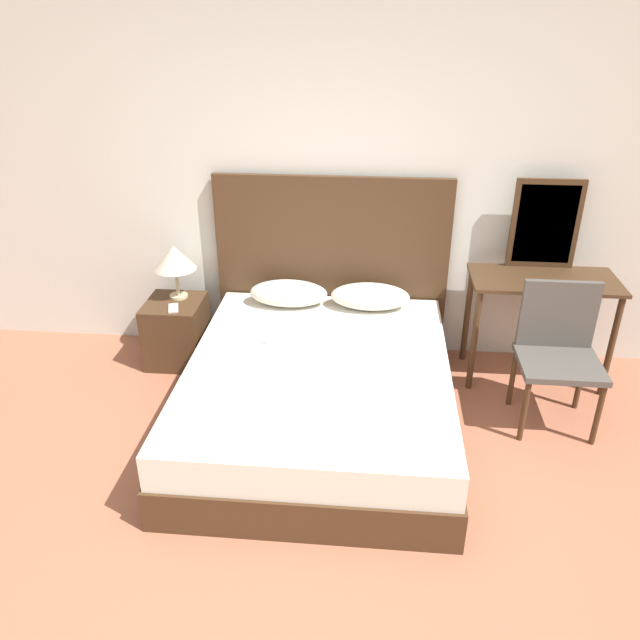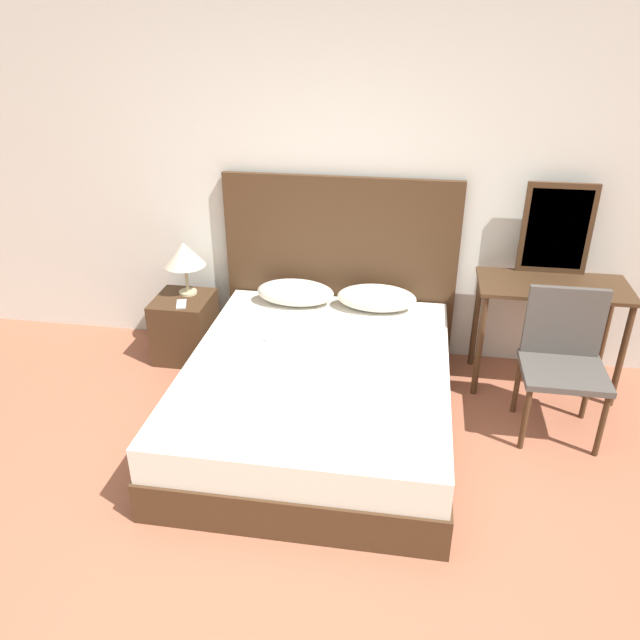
{
  "view_description": "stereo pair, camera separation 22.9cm",
  "coord_description": "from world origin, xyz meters",
  "views": [
    {
      "loc": [
        0.36,
        -1.92,
        2.48
      ],
      "look_at": [
        0.04,
        1.52,
        0.73
      ],
      "focal_mm": 35.0,
      "sensor_mm": 36.0,
      "label": 1
    },
    {
      "loc": [
        0.59,
        -1.89,
        2.48
      ],
      "look_at": [
        0.04,
        1.52,
        0.73
      ],
      "focal_mm": 35.0,
      "sensor_mm": 36.0,
      "label": 2
    }
  ],
  "objects": [
    {
      "name": "bed",
      "position": [
        0.04,
        1.42,
        0.24
      ],
      "size": [
        1.66,
        2.04,
        0.48
      ],
      "color": "#422B19",
      "rests_on": "ground_plane"
    },
    {
      "name": "table_lamp",
      "position": [
        -1.11,
        2.25,
        0.81
      ],
      "size": [
        0.31,
        0.31,
        0.41
      ],
      "color": "tan",
      "rests_on": "nightstand"
    },
    {
      "name": "vanity_mirror",
      "position": [
        1.54,
        2.4,
        1.11
      ],
      "size": [
        0.47,
        0.03,
        0.64
      ],
      "color": "#422B19",
      "rests_on": "vanity_desk"
    },
    {
      "name": "phone_on_bed",
      "position": [
        -0.31,
        1.7,
        0.48
      ],
      "size": [
        0.15,
        0.16,
        0.01
      ],
      "color": "#B7B7BC",
      "rests_on": "bed"
    },
    {
      "name": "pillow_right",
      "position": [
        0.34,
        2.24,
        0.57
      ],
      "size": [
        0.58,
        0.29,
        0.19
      ],
      "color": "silver",
      "rests_on": "bed"
    },
    {
      "name": "phone_on_nightstand",
      "position": [
        -1.09,
        2.05,
        0.5
      ],
      "size": [
        0.11,
        0.16,
        0.01
      ],
      "color": "#B7B7BC",
      "rests_on": "nightstand"
    },
    {
      "name": "ground_plane",
      "position": [
        0.0,
        0.0,
        0.0
      ],
      "size": [
        16.0,
        16.0,
        0.0
      ],
      "primitive_type": "plane",
      "color": "#9E5B42"
    },
    {
      "name": "headboard",
      "position": [
        0.04,
        2.46,
        0.7
      ],
      "size": [
        1.74,
        0.05,
        1.39
      ],
      "color": "#422B19",
      "rests_on": "ground_plane"
    },
    {
      "name": "wall_back",
      "position": [
        0.0,
        2.54,
        1.35
      ],
      "size": [
        10.0,
        0.06,
        2.7
      ],
      "color": "silver",
      "rests_on": "ground_plane"
    },
    {
      "name": "vanity_desk",
      "position": [
        1.54,
        2.18,
        0.65
      ],
      "size": [
        1.0,
        0.49,
        0.79
      ],
      "color": "#422B19",
      "rests_on": "ground_plane"
    },
    {
      "name": "pillow_left",
      "position": [
        -0.26,
        2.24,
        0.57
      ],
      "size": [
        0.58,
        0.29,
        0.19
      ],
      "color": "silver",
      "rests_on": "bed"
    },
    {
      "name": "chair",
      "position": [
        1.55,
        1.68,
        0.54
      ],
      "size": [
        0.51,
        0.46,
        0.93
      ],
      "color": "#4C4742",
      "rests_on": "ground_plane"
    },
    {
      "name": "nightstand",
      "position": [
        -1.12,
        2.16,
        0.25
      ],
      "size": [
        0.42,
        0.45,
        0.49
      ],
      "color": "#422B19",
      "rests_on": "ground_plane"
    }
  ]
}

